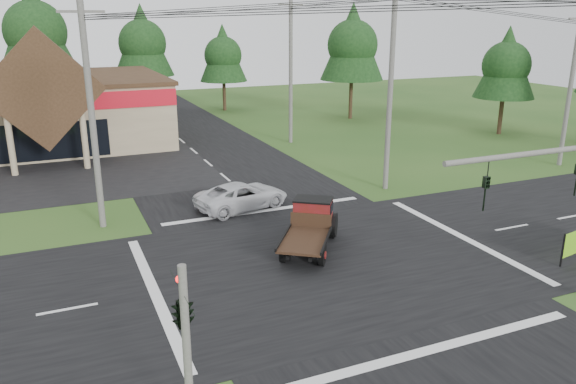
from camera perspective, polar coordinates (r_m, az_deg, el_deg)
ground at (r=23.37m, az=3.87°, el=-7.13°), size 120.00×120.00×0.00m
road_ns at (r=23.36m, az=3.87°, el=-7.11°), size 12.00×120.00×0.02m
road_ew at (r=23.36m, az=3.87°, el=-7.10°), size 120.00×12.00×0.02m
traffic_signal_corner at (r=13.28m, az=-10.72°, el=-10.46°), size 0.53×2.48×4.40m
utility_pole_nw at (r=27.28m, az=-19.31°, el=7.34°), size 2.00×0.30×10.50m
utility_pole_ne at (r=32.48m, az=10.37°, el=10.37°), size 2.00×0.30×11.50m
utility_pole_far at (r=41.90m, az=26.76°, el=9.43°), size 2.00×0.30×10.20m
utility_pole_n at (r=44.77m, az=0.28°, el=12.27°), size 2.00×0.30×11.20m
tree_row_c at (r=59.89m, az=-24.32°, el=14.93°), size 7.28×7.28×13.13m
tree_row_d at (r=61.71m, az=-14.60°, el=14.63°), size 6.16×6.16×11.11m
tree_row_e at (r=61.63m, az=-6.63°, el=13.80°), size 5.04×5.04×9.09m
tree_side_ne at (r=56.30m, az=6.58°, el=14.86°), size 6.16×6.16×11.11m
tree_side_e_near at (r=51.55m, az=21.32°, el=12.11°), size 5.04×5.04×9.09m
antique_flatbed_truck at (r=24.12m, az=2.16°, el=-3.64°), size 4.40×5.12×2.07m
white_pickup at (r=29.58m, az=-4.69°, el=-0.38°), size 5.41×3.42×1.39m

